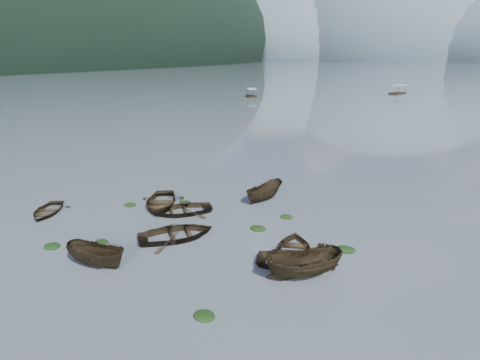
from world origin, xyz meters
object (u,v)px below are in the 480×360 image
at_px(pontoon_left, 252,97).
at_px(rowboat_0, 47,213).
at_px(rowboat_3, 294,254).
at_px(pontoon_centre, 398,94).

bearing_deg(pontoon_left, rowboat_0, -107.98).
bearing_deg(rowboat_3, pontoon_centre, -104.97).
xyz_separation_m(rowboat_0, pontoon_left, (-19.91, 84.72, 0.00)).
xyz_separation_m(rowboat_3, pontoon_centre, (-1.27, 111.13, 0.00)).
bearing_deg(rowboat_0, pontoon_centre, 53.26).
distance_m(pontoon_left, pontoon_centre, 47.70).
relative_size(rowboat_0, pontoon_centre, 0.57).
distance_m(rowboat_3, pontoon_centre, 111.14).
relative_size(rowboat_0, rowboat_3, 0.86).
height_order(rowboat_0, pontoon_centre, pontoon_centre).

